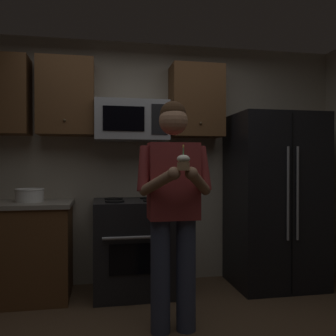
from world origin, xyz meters
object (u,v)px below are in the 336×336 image
(refrigerator, at_px, (274,200))
(person, at_px, (174,202))
(oven_range, at_px, (133,246))
(microwave, at_px, (131,121))
(bowl_large_white, at_px, (30,195))
(cupcake, at_px, (183,162))

(refrigerator, distance_m, person, 1.54)
(oven_range, bearing_deg, microwave, 89.98)
(oven_range, bearing_deg, person, -75.68)
(oven_range, relative_size, bowl_large_white, 3.44)
(cupcake, bearing_deg, microwave, 99.70)
(oven_range, distance_m, microwave, 1.26)
(refrigerator, bearing_deg, cupcake, -136.58)
(microwave, bearing_deg, bowl_large_white, -176.07)
(refrigerator, xyz_separation_m, bowl_large_white, (-2.48, 0.09, 0.09))
(oven_range, xyz_separation_m, microwave, (0.00, 0.12, 1.26))
(microwave, relative_size, cupcake, 4.26)
(oven_range, height_order, person, person)
(bowl_large_white, distance_m, person, 1.55)
(refrigerator, height_order, cupcake, refrigerator)
(person, distance_m, cupcake, 0.44)
(oven_range, relative_size, microwave, 1.26)
(bowl_large_white, height_order, person, person)
(oven_range, height_order, cupcake, cupcake)
(oven_range, bearing_deg, refrigerator, -1.50)
(microwave, relative_size, person, 0.42)
(microwave, relative_size, bowl_large_white, 2.73)
(refrigerator, bearing_deg, person, -145.52)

